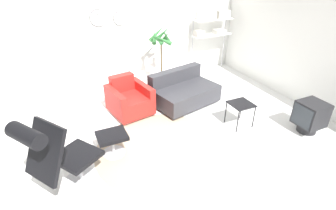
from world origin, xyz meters
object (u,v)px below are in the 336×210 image
(couch_low, at_px, (183,92))
(shelf_unit, at_px, (212,22))
(side_table, at_px, (241,106))
(ottoman, at_px, (112,139))
(potted_plant, at_px, (161,57))
(crt_television, at_px, (310,116))
(armchair_red, at_px, (129,100))
(lounge_chair, at_px, (54,151))

(couch_low, distance_m, shelf_unit, 2.31)
(couch_low, bearing_deg, side_table, 100.77)
(ottoman, height_order, shelf_unit, shelf_unit)
(ottoman, relative_size, potted_plant, 0.32)
(crt_television, bearing_deg, armchair_red, 53.79)
(lounge_chair, xyz_separation_m, ottoman, (0.80, 0.53, -0.43))
(lounge_chair, bearing_deg, shelf_unit, 92.11)
(ottoman, height_order, side_table, side_table)
(couch_low, height_order, crt_television, couch_low)
(armchair_red, relative_size, side_table, 1.99)
(potted_plant, bearing_deg, side_table, -74.37)
(lounge_chair, distance_m, couch_low, 3.07)
(couch_low, bearing_deg, shelf_unit, -150.89)
(side_table, height_order, shelf_unit, shelf_unit)
(armchair_red, bearing_deg, lounge_chair, 38.96)
(side_table, distance_m, crt_television, 1.20)
(side_table, bearing_deg, shelf_unit, 69.44)
(lounge_chair, height_order, shelf_unit, shelf_unit)
(shelf_unit, bearing_deg, side_table, -110.56)
(shelf_unit, bearing_deg, lounge_chair, -144.15)
(ottoman, relative_size, crt_television, 0.79)
(ottoman, xyz_separation_m, shelf_unit, (3.31, 2.43, 1.05))
(armchair_red, bearing_deg, crt_television, 133.62)
(armchair_red, height_order, crt_television, armchair_red)
(side_table, bearing_deg, potted_plant, 105.63)
(side_table, xyz_separation_m, crt_television, (0.98, -0.68, -0.08))
(lounge_chair, distance_m, shelf_unit, 5.10)
(crt_television, height_order, shelf_unit, shelf_unit)
(couch_low, bearing_deg, ottoman, 16.87)
(lounge_chair, relative_size, potted_plant, 0.83)
(ottoman, relative_size, side_table, 1.00)
(armchair_red, height_order, side_table, armchair_red)
(armchair_red, xyz_separation_m, couch_low, (1.18, -0.07, -0.03))
(side_table, xyz_separation_m, potted_plant, (-0.62, 2.21, 0.32))
(potted_plant, height_order, shelf_unit, shelf_unit)
(lounge_chair, relative_size, crt_television, 2.04)
(side_table, height_order, potted_plant, potted_plant)
(ottoman, height_order, potted_plant, potted_plant)
(ottoman, distance_m, side_table, 2.34)
(potted_plant, distance_m, shelf_unit, 1.74)
(armchair_red, distance_m, shelf_unit, 3.16)
(crt_television, xyz_separation_m, potted_plant, (-1.60, 2.89, 0.41))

